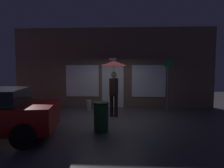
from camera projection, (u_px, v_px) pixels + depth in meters
ground_plane at (110, 118)px, 8.30m from camera, size 18.00×18.00×0.00m
building_facade at (113, 68)px, 10.46m from camera, size 10.08×0.48×4.02m
person_with_umbrella at (114, 73)px, 8.37m from camera, size 1.09×1.09×2.31m
street_sign_post at (168, 81)px, 9.29m from camera, size 0.40×0.07×2.48m
sidewalk_bollard at (89, 106)px, 9.60m from camera, size 0.24×0.24×0.50m
trash_bin at (101, 117)px, 6.55m from camera, size 0.49×0.49×0.95m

